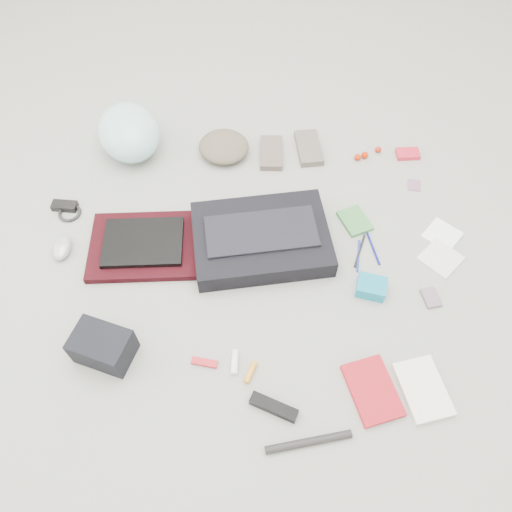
{
  "coord_description": "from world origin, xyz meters",
  "views": [
    {
      "loc": [
        0.01,
        -1.0,
        1.56
      ],
      "look_at": [
        0.0,
        0.0,
        0.05
      ],
      "focal_mm": 35.0,
      "sensor_mm": 36.0,
      "label": 1
    }
  ],
  "objects_px": {
    "book_red": "(372,390)",
    "accordion_wallet": "(371,287)",
    "messenger_bag": "(261,239)",
    "laptop": "(143,242)",
    "camera_bag": "(103,346)",
    "bike_helmet": "(129,132)"
  },
  "relations": [
    {
      "from": "book_red",
      "to": "accordion_wallet",
      "type": "xyz_separation_m",
      "value": [
        0.04,
        0.37,
        0.01
      ]
    },
    {
      "from": "messenger_bag",
      "to": "laptop",
      "type": "xyz_separation_m",
      "value": [
        -0.44,
        -0.02,
        -0.0
      ]
    },
    {
      "from": "messenger_bag",
      "to": "camera_bag",
      "type": "height_order",
      "value": "camera_bag"
    },
    {
      "from": "messenger_bag",
      "to": "bike_helmet",
      "type": "distance_m",
      "value": 0.76
    },
    {
      "from": "accordion_wallet",
      "to": "camera_bag",
      "type": "bearing_deg",
      "value": -150.25
    },
    {
      "from": "messenger_bag",
      "to": "bike_helmet",
      "type": "relative_size",
      "value": 1.56
    },
    {
      "from": "messenger_bag",
      "to": "bike_helmet",
      "type": "height_order",
      "value": "bike_helmet"
    },
    {
      "from": "laptop",
      "to": "accordion_wallet",
      "type": "relative_size",
      "value": 2.91
    },
    {
      "from": "camera_bag",
      "to": "laptop",
      "type": "bearing_deg",
      "value": 99.55
    },
    {
      "from": "messenger_bag",
      "to": "book_red",
      "type": "xyz_separation_m",
      "value": [
        0.36,
        -0.56,
        -0.03
      ]
    },
    {
      "from": "camera_bag",
      "to": "book_red",
      "type": "bearing_deg",
      "value": 10.77
    },
    {
      "from": "camera_bag",
      "to": "book_red",
      "type": "relative_size",
      "value": 0.88
    },
    {
      "from": "laptop",
      "to": "bike_helmet",
      "type": "bearing_deg",
      "value": 100.01
    },
    {
      "from": "book_red",
      "to": "accordion_wallet",
      "type": "bearing_deg",
      "value": 67.31
    },
    {
      "from": "messenger_bag",
      "to": "bike_helmet",
      "type": "bearing_deg",
      "value": 129.49
    },
    {
      "from": "camera_bag",
      "to": "accordion_wallet",
      "type": "height_order",
      "value": "camera_bag"
    },
    {
      "from": "bike_helmet",
      "to": "camera_bag",
      "type": "height_order",
      "value": "bike_helmet"
    },
    {
      "from": "laptop",
      "to": "bike_helmet",
      "type": "height_order",
      "value": "bike_helmet"
    },
    {
      "from": "messenger_bag",
      "to": "camera_bag",
      "type": "distance_m",
      "value": 0.68
    },
    {
      "from": "book_red",
      "to": "bike_helmet",
      "type": "bearing_deg",
      "value": 113.56
    },
    {
      "from": "bike_helmet",
      "to": "book_red",
      "type": "distance_m",
      "value": 1.41
    },
    {
      "from": "messenger_bag",
      "to": "book_red",
      "type": "height_order",
      "value": "messenger_bag"
    }
  ]
}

